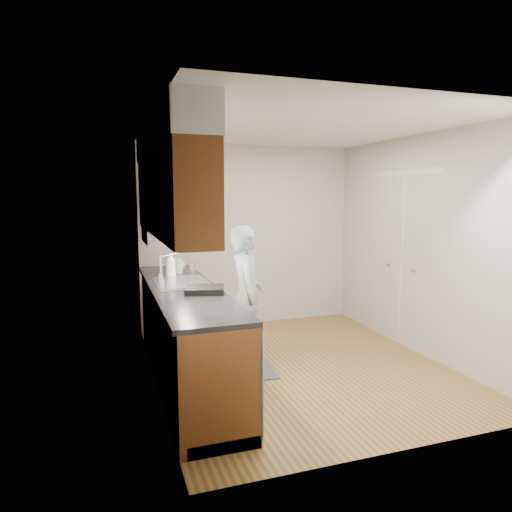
{
  "coord_description": "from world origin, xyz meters",
  "views": [
    {
      "loc": [
        -1.93,
        -4.31,
        1.82
      ],
      "look_at": [
        -0.39,
        0.25,
        1.17
      ],
      "focal_mm": 32.0,
      "sensor_mm": 36.0,
      "label": 1
    }
  ],
  "objects_px": {
    "soap_bottle_a": "(171,264)",
    "dish_rack": "(205,290)",
    "soap_bottle_b": "(177,265)",
    "soap_bottle_c": "(179,263)",
    "steel_can": "(192,269)",
    "person": "(246,288)"
  },
  "relations": [
    {
      "from": "person",
      "to": "steel_can",
      "type": "xyz_separation_m",
      "value": [
        -0.47,
        0.54,
        0.14
      ]
    },
    {
      "from": "person",
      "to": "soap_bottle_b",
      "type": "height_order",
      "value": "person"
    },
    {
      "from": "soap_bottle_a",
      "to": "dish_rack",
      "type": "relative_size",
      "value": 0.82
    },
    {
      "from": "soap_bottle_c",
      "to": "steel_can",
      "type": "relative_size",
      "value": 1.54
    },
    {
      "from": "soap_bottle_c",
      "to": "dish_rack",
      "type": "xyz_separation_m",
      "value": [
        0.02,
        -1.32,
        -0.06
      ]
    },
    {
      "from": "soap_bottle_c",
      "to": "dish_rack",
      "type": "bearing_deg",
      "value": -89.32
    },
    {
      "from": "soap_bottle_b",
      "to": "dish_rack",
      "type": "distance_m",
      "value": 1.09
    },
    {
      "from": "soap_bottle_b",
      "to": "dish_rack",
      "type": "xyz_separation_m",
      "value": [
        0.07,
        -1.09,
        -0.07
      ]
    },
    {
      "from": "soap_bottle_c",
      "to": "soap_bottle_b",
      "type": "bearing_deg",
      "value": -104.12
    },
    {
      "from": "person",
      "to": "steel_can",
      "type": "height_order",
      "value": "person"
    },
    {
      "from": "soap_bottle_b",
      "to": "dish_rack",
      "type": "bearing_deg",
      "value": -86.09
    },
    {
      "from": "dish_rack",
      "to": "person",
      "type": "bearing_deg",
      "value": 54.78
    },
    {
      "from": "soap_bottle_c",
      "to": "steel_can",
      "type": "bearing_deg",
      "value": -74.19
    },
    {
      "from": "soap_bottle_a",
      "to": "steel_can",
      "type": "xyz_separation_m",
      "value": [
        0.25,
        0.13,
        -0.08
      ]
    },
    {
      "from": "soap_bottle_b",
      "to": "soap_bottle_c",
      "type": "relative_size",
      "value": 1.13
    },
    {
      "from": "soap_bottle_a",
      "to": "soap_bottle_b",
      "type": "bearing_deg",
      "value": 64.81
    },
    {
      "from": "soap_bottle_a",
      "to": "soap_bottle_b",
      "type": "distance_m",
      "value": 0.25
    },
    {
      "from": "soap_bottle_a",
      "to": "dish_rack",
      "type": "xyz_separation_m",
      "value": [
        0.18,
        -0.87,
        -0.11
      ]
    },
    {
      "from": "soap_bottle_a",
      "to": "dish_rack",
      "type": "distance_m",
      "value": 0.89
    },
    {
      "from": "person",
      "to": "soap_bottle_c",
      "type": "xyz_separation_m",
      "value": [
        -0.56,
        0.86,
        0.17
      ]
    },
    {
      "from": "soap_bottle_b",
      "to": "dish_rack",
      "type": "height_order",
      "value": "soap_bottle_b"
    },
    {
      "from": "soap_bottle_c",
      "to": "dish_rack",
      "type": "relative_size",
      "value": 0.51
    }
  ]
}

